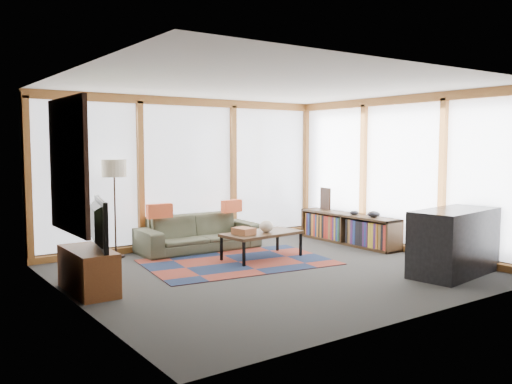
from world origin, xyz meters
TOP-DOWN VIEW (x-y plane):
  - ground at (0.00, 0.00)m, footprint 5.50×5.50m
  - room_envelope at (0.49, 0.56)m, footprint 5.52×5.02m
  - rug at (-0.07, 0.76)m, footprint 2.95×2.10m
  - sofa at (-0.10, 1.95)m, footprint 2.08×0.87m
  - pillow_left at (-0.79, 2.00)m, footprint 0.43×0.15m
  - pillow_right at (0.57, 1.95)m, footprint 0.41×0.17m
  - floor_lamp at (-1.45, 2.21)m, footprint 0.39×0.39m
  - coffee_table at (0.39, 0.79)m, footprint 1.31×0.74m
  - book_stack at (0.04, 0.78)m, footprint 0.30×0.35m
  - vase at (0.45, 0.75)m, footprint 0.25×0.25m
  - bookshelf at (2.43, 0.94)m, footprint 0.40×2.18m
  - bowl_a at (2.44, 0.35)m, footprint 0.24×0.24m
  - bowl_b at (2.39, 0.76)m, footprint 0.18×0.18m
  - shelf_picture at (2.54, 1.68)m, footprint 0.10×0.32m
  - tv_console at (-2.47, 0.44)m, footprint 0.44×1.06m
  - television at (-2.40, 0.46)m, footprint 0.38×1.05m
  - bar_counter at (1.95, -1.58)m, footprint 1.51×0.86m

SIDE VIEW (x-z plane):
  - ground at x=0.00m, z-range 0.00..0.00m
  - rug at x=-0.07m, z-range 0.00..0.01m
  - coffee_table at x=0.39m, z-range 0.00..0.42m
  - tv_console at x=-2.47m, z-range 0.00..0.53m
  - bookshelf at x=2.43m, z-range 0.00..0.54m
  - sofa at x=-0.10m, z-range 0.00..0.60m
  - bar_counter at x=1.95m, z-range 0.00..0.90m
  - book_stack at x=0.04m, z-range 0.42..0.52m
  - vase at x=0.45m, z-range 0.42..0.61m
  - bowl_b at x=2.39m, z-range 0.54..0.62m
  - bowl_a at x=2.44m, z-range 0.54..0.65m
  - pillow_right at x=0.57m, z-range 0.60..0.82m
  - pillow_left at x=-0.79m, z-range 0.60..0.83m
  - shelf_picture at x=2.54m, z-range 0.54..0.96m
  - floor_lamp at x=-1.45m, z-range 0.00..1.56m
  - television at x=-2.40m, z-range 0.53..1.13m
  - room_envelope at x=0.49m, z-range 0.23..2.85m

